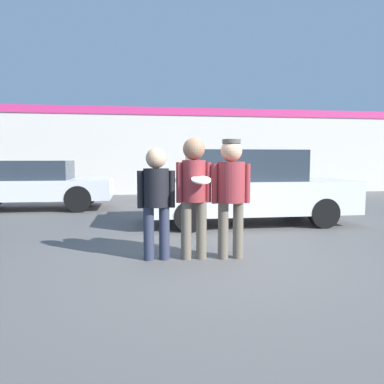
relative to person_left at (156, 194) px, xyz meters
name	(u,v)px	position (x,y,z in m)	size (l,w,h in m)	color
ground_plane	(219,260)	(0.87, -0.18, -0.93)	(56.00, 56.00, 0.00)	#5B5956
storefront_building	(164,150)	(0.87, 10.05, 0.84)	(24.00, 0.22, 3.49)	silver
person_left	(156,194)	(0.00, 0.00, 0.00)	(0.53, 0.36, 1.58)	#2D3347
person_middle_with_frisbee	(194,187)	(0.53, -0.04, 0.10)	(0.50, 0.54, 1.72)	#665B4C
person_right	(231,187)	(1.06, -0.09, 0.10)	(0.56, 0.39, 1.70)	#665B4C
parked_car_near	(246,188)	(2.13, 2.76, -0.14)	(4.56, 1.83, 1.62)	silver
parked_car_far	(31,184)	(-3.21, 5.88, -0.22)	(4.39, 1.79, 1.38)	silver
shrub	(278,182)	(5.49, 9.38, -0.45)	(0.96, 0.96, 0.96)	#2D6B33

